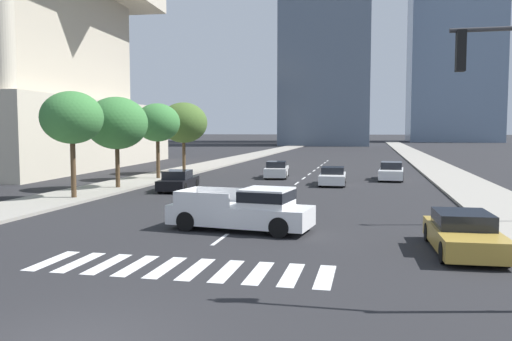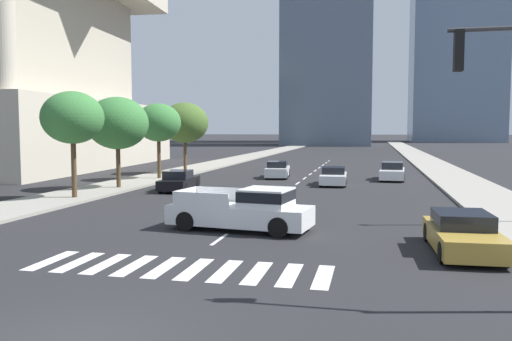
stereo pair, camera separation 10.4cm
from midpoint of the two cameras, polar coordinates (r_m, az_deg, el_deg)
name	(u,v)px [view 1 (the left image)]	position (r m, az deg, el deg)	size (l,w,h in m)	color
sidewalk_east	(466,185)	(38.88, 21.73, -1.49)	(4.00, 260.00, 0.15)	gray
sidewalk_west	(150,179)	(41.89, -11.53, -0.86)	(4.00, 260.00, 0.15)	gray
crosswalk_near	(181,268)	(15.20, -8.36, -10.43)	(8.55, 2.36, 0.01)	silver
lane_divider_center	(304,178)	(42.24, 5.12, -0.84)	(0.14, 50.00, 0.01)	silver
pickup_truck	(247,210)	(20.33, -1.14, -4.27)	(5.73, 2.75, 1.67)	silver
sedan_black_0	(178,181)	(33.98, -8.51, -1.15)	(2.10, 4.52, 1.31)	black
sedan_gold_1	(463,234)	(18.07, 21.41, -6.40)	(2.08, 4.63, 1.27)	#B28E38
sedan_white_2	(277,170)	(42.50, 2.19, 0.04)	(2.14, 4.44, 1.35)	silver
sedan_white_3	(391,172)	(42.01, 14.39, -0.13)	(2.06, 4.89, 1.39)	silver
sedan_white_4	(333,177)	(37.46, 8.24, -0.66)	(1.92, 4.43, 1.25)	silver
street_tree_nearest	(72,118)	(30.65, -19.42, 5.40)	(3.39, 3.39, 5.85)	#4C3823
street_tree_second	(117,123)	(35.19, -14.95, 4.97)	(3.98, 3.98, 5.85)	#4C3823
street_tree_third	(158,123)	(41.24, -10.70, 5.11)	(3.45, 3.45, 5.75)	#4C3823
street_tree_fourth	(184,123)	(46.63, -7.92, 5.15)	(4.15, 4.15, 6.11)	#4C3823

